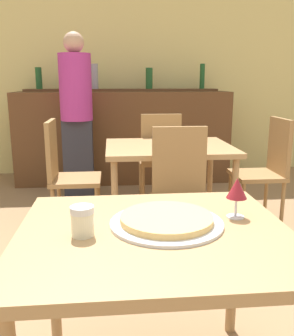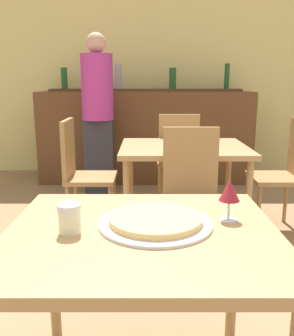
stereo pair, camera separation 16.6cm
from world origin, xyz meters
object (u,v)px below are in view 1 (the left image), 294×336
at_px(chair_far_side_right, 267,165).
at_px(pizza_tray, 167,220).
at_px(wine_glass, 237,189).
at_px(chair_far_side_back, 160,154).
at_px(chair_far_side_left, 65,170).
at_px(chair_far_side_front, 181,187).
at_px(person_standing, 76,110).
at_px(cheese_shaker, 82,221).

height_order(chair_far_side_right, pizza_tray, chair_far_side_right).
bearing_deg(wine_glass, chair_far_side_back, 90.32).
relative_size(chair_far_side_right, wine_glass, 5.91).
bearing_deg(wine_glass, chair_far_side_left, 117.58).
relative_size(chair_far_side_front, chair_far_side_right, 1.00).
height_order(pizza_tray, person_standing, person_standing).
bearing_deg(wine_glass, cheese_shaker, -168.02).
height_order(chair_far_side_left, wine_glass, chair_far_side_left).
xyz_separation_m(chair_far_side_front, chair_far_side_back, (0.00, 1.16, 0.00)).
relative_size(chair_far_side_right, person_standing, 0.54).
relative_size(pizza_tray, wine_glass, 2.67).
bearing_deg(person_standing, cheese_shaker, -84.80).
height_order(chair_far_side_left, person_standing, person_standing).
distance_m(chair_far_side_back, cheese_shaker, 2.43).
height_order(pizza_tray, cheese_shaker, cheese_shaker).
xyz_separation_m(chair_far_side_back, person_standing, (-0.83, 0.50, 0.40)).
distance_m(chair_far_side_right, pizza_tray, 2.04).
relative_size(pizza_tray, person_standing, 0.24).
height_order(chair_far_side_left, pizza_tray, chair_far_side_left).
relative_size(chair_far_side_back, chair_far_side_right, 1.00).
distance_m(chair_far_side_left, pizza_tray, 1.80).
xyz_separation_m(chair_far_side_front, wine_glass, (0.01, -1.06, 0.30)).
bearing_deg(chair_far_side_right, chair_far_side_left, -90.00).
bearing_deg(person_standing, chair_far_side_left, -90.74).
bearing_deg(chair_far_side_right, person_standing, -122.76).
xyz_separation_m(pizza_tray, cheese_shaker, (-0.30, -0.07, 0.04)).
height_order(chair_far_side_front, wine_glass, chair_far_side_front).
relative_size(pizza_tray, cheese_shaker, 3.98).
xyz_separation_m(chair_far_side_right, wine_glass, (-0.83, -1.64, 0.30)).
xyz_separation_m(chair_far_side_back, chair_far_side_right, (0.85, -0.58, 0.00)).
distance_m(chair_far_side_front, person_standing, 1.90).
xyz_separation_m(cheese_shaker, person_standing, (-0.26, 2.85, 0.17)).
relative_size(chair_far_side_front, person_standing, 0.54).
distance_m(chair_far_side_left, chair_far_side_right, 1.69).
distance_m(pizza_tray, cheese_shaker, 0.31).
relative_size(chair_far_side_back, pizza_tray, 2.22).
xyz_separation_m(person_standing, wine_glass, (0.85, -2.73, -0.11)).
bearing_deg(chair_far_side_left, chair_far_side_front, -124.46).
bearing_deg(chair_far_side_back, cheese_shaker, 76.29).
distance_m(chair_far_side_right, wine_glass, 1.87).
bearing_deg(cheese_shaker, pizza_tray, 13.40).
distance_m(cheese_shaker, wine_glass, 0.60).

